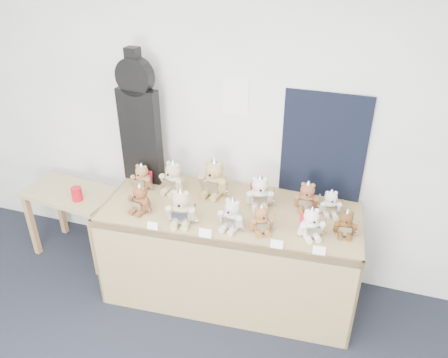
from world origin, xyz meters
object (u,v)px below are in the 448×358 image
(teddy_back_far_left, at_px, (142,178))
(teddy_front_far_left, at_px, (140,199))
(teddy_back_right, at_px, (307,197))
(teddy_back_end, at_px, (330,204))
(teddy_front_right, at_px, (261,220))
(teddy_front_centre, at_px, (232,215))
(teddy_front_left, at_px, (181,208))
(teddy_front_far_right, at_px, (311,224))
(guitar_case, at_px, (139,120))
(teddy_front_end, at_px, (346,224))
(teddy_back_left, at_px, (173,178))
(display_table, at_px, (228,233))
(teddy_back_centre_left, at_px, (214,179))
(teddy_back_centre_right, at_px, (260,193))
(side_table, at_px, (72,203))
(red_cup, at_px, (77,194))

(teddy_back_far_left, bearing_deg, teddy_front_far_left, -62.10)
(teddy_front_far_left, xyz_separation_m, teddy_back_right, (1.20, 0.42, 0.00))
(teddy_back_end, relative_size, teddy_back_far_left, 0.89)
(teddy_back_far_left, bearing_deg, teddy_front_right, -11.62)
(teddy_front_centre, bearing_deg, teddy_front_left, -161.18)
(teddy_front_left, relative_size, teddy_front_right, 1.29)
(teddy_back_far_left, bearing_deg, teddy_front_far_right, -6.29)
(teddy_front_far_right, xyz_separation_m, teddy_back_right, (-0.08, 0.34, 0.00))
(guitar_case, height_order, teddy_front_left, guitar_case)
(teddy_front_far_left, relative_size, teddy_back_right, 0.98)
(teddy_front_left, height_order, teddy_front_end, teddy_front_left)
(teddy_front_centre, bearing_deg, teddy_back_left, 161.57)
(display_table, xyz_separation_m, teddy_back_far_left, (-0.79, 0.16, 0.27))
(teddy_front_far_left, height_order, teddy_front_left, teddy_front_left)
(display_table, bearing_deg, teddy_back_centre_left, 123.56)
(teddy_back_end, bearing_deg, teddy_back_centre_right, 169.09)
(guitar_case, distance_m, teddy_front_left, 0.87)
(side_table, distance_m, teddy_front_centre, 1.67)
(teddy_back_centre_left, distance_m, teddy_back_right, 0.75)
(display_table, height_order, teddy_back_end, teddy_back_end)
(teddy_front_end, xyz_separation_m, teddy_back_far_left, (-1.65, 0.14, 0.01))
(teddy_front_right, bearing_deg, teddy_front_far_left, 153.14)
(side_table, xyz_separation_m, teddy_back_far_left, (0.73, 0.03, 0.37))
(teddy_front_right, bearing_deg, side_table, 143.31)
(teddy_back_end, bearing_deg, teddy_front_far_left, 179.45)
(teddy_front_left, xyz_separation_m, teddy_back_left, (-0.24, 0.39, -0.00))
(teddy_front_right, distance_m, teddy_front_far_right, 0.34)
(teddy_front_right, relative_size, teddy_back_centre_right, 0.82)
(side_table, relative_size, teddy_front_far_right, 3.36)
(teddy_back_far_left, bearing_deg, teddy_back_left, 10.98)
(side_table, distance_m, teddy_back_centre_right, 1.76)
(teddy_back_centre_left, distance_m, teddy_back_far_left, 0.60)
(teddy_front_far_left, xyz_separation_m, teddy_front_end, (1.51, 0.17, -0.01))
(red_cup, xyz_separation_m, teddy_back_centre_right, (1.56, 0.17, 0.21))
(guitar_case, height_order, teddy_back_left, guitar_case)
(red_cup, xyz_separation_m, teddy_front_centre, (1.45, -0.18, 0.20))
(teddy_front_far_left, distance_m, teddy_front_centre, 0.73)
(display_table, xyz_separation_m, teddy_back_end, (0.73, 0.25, 0.26))
(teddy_back_right, bearing_deg, teddy_front_centre, -141.65)
(red_cup, height_order, teddy_front_far_right, teddy_front_far_right)
(display_table, bearing_deg, guitar_case, 156.17)
(guitar_case, relative_size, teddy_back_end, 5.05)
(teddy_front_right, distance_m, teddy_back_left, 0.88)
(teddy_front_end, bearing_deg, teddy_front_right, -170.42)
(teddy_front_far_left, xyz_separation_m, teddy_front_left, (0.36, -0.05, 0.02))
(guitar_case, bearing_deg, side_table, -160.96)
(red_cup, xyz_separation_m, teddy_back_centre_left, (1.17, 0.23, 0.23))
(guitar_case, bearing_deg, teddy_front_centre, -21.66)
(red_cup, distance_m, teddy_front_end, 2.24)
(teddy_front_far_left, bearing_deg, guitar_case, 125.28)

